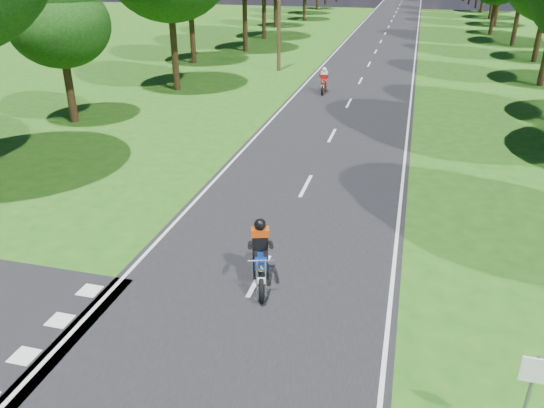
# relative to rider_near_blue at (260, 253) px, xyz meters

# --- Properties ---
(ground) EXTENTS (160.00, 160.00, 0.00)m
(ground) POSITION_rel_rider_near_blue_xyz_m (-0.11, -1.76, -0.84)
(ground) COLOR #1D5513
(ground) RESTS_ON ground
(main_road) EXTENTS (7.00, 140.00, 0.02)m
(main_road) POSITION_rel_rider_near_blue_xyz_m (-0.11, 48.24, -0.83)
(main_road) COLOR black
(main_road) RESTS_ON ground
(road_markings) EXTENTS (7.40, 140.00, 0.01)m
(road_markings) POSITION_rel_rider_near_blue_xyz_m (-0.25, 46.36, -0.81)
(road_markings) COLOR silver
(road_markings) RESTS_ON main_road
(telegraph_pole) EXTENTS (1.20, 0.26, 8.00)m
(telegraph_pole) POSITION_rel_rider_near_blue_xyz_m (-6.11, 26.24, 3.23)
(telegraph_pole) COLOR #382616
(telegraph_pole) RESTS_ON ground
(road_sign) EXTENTS (0.45, 0.07, 2.00)m
(road_sign) POSITION_rel_rider_near_blue_xyz_m (5.39, -3.78, 0.51)
(road_sign) COLOR slate
(road_sign) RESTS_ON ground
(rider_near_blue) EXTENTS (1.20, 2.07, 1.63)m
(rider_near_blue) POSITION_rel_rider_near_blue_xyz_m (0.00, 0.00, 0.00)
(rider_near_blue) COLOR #0D3099
(rider_near_blue) RESTS_ON main_road
(rider_far_red) EXTENTS (0.72, 1.78, 1.45)m
(rider_far_red) POSITION_rel_rider_near_blue_xyz_m (-1.90, 20.37, -0.09)
(rider_far_red) COLOR #97100B
(rider_far_red) RESTS_ON main_road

